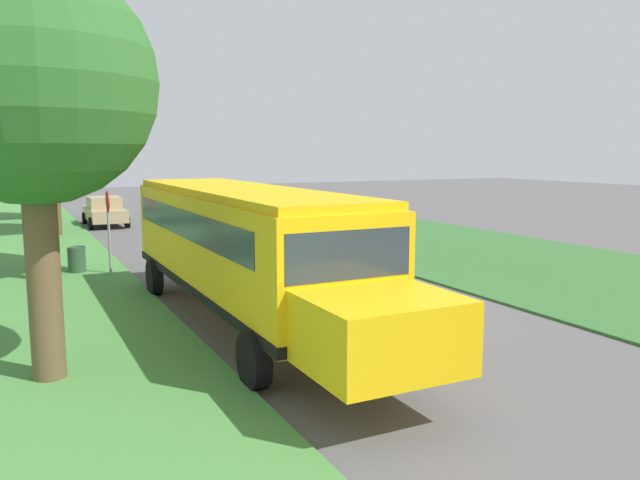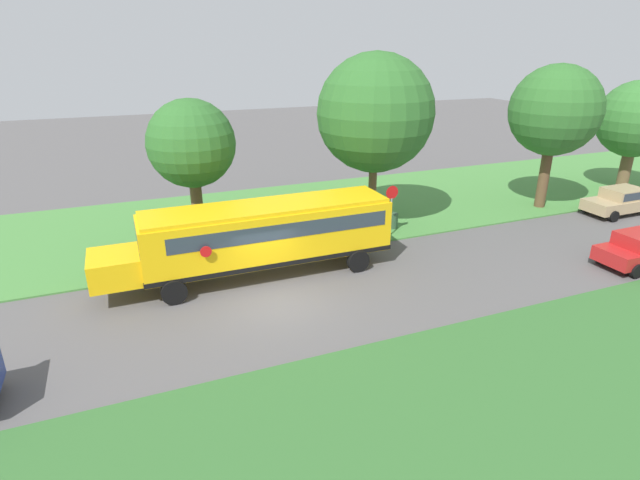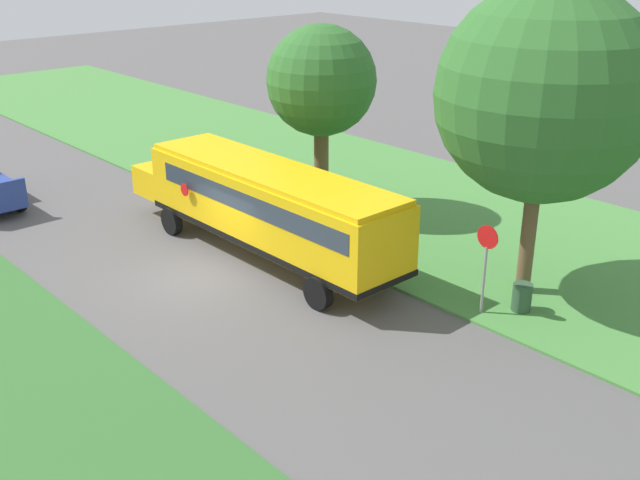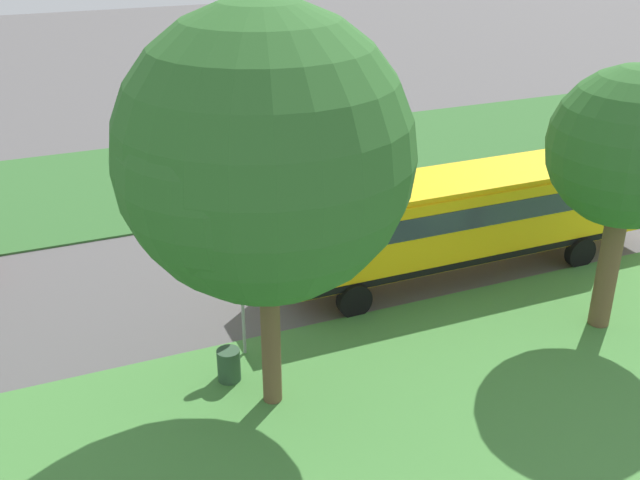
# 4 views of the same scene
# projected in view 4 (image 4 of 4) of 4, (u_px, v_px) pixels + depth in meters

# --- Properties ---
(ground_plane) EXTENTS (120.00, 120.00, 0.00)m
(ground_plane) POSITION_uv_depth(u_px,v_px,m) (416.00, 238.00, 25.76)
(ground_plane) COLOR #565454
(grass_verge) EXTENTS (12.00, 80.00, 0.08)m
(grass_verge) POSITION_uv_depth(u_px,v_px,m) (629.00, 403.00, 17.39)
(grass_verge) COLOR #47843D
(grass_verge) RESTS_ON ground
(grass_far_side) EXTENTS (10.00, 80.00, 0.07)m
(grass_far_side) POSITION_uv_depth(u_px,v_px,m) (316.00, 159.00, 33.26)
(grass_far_side) COLOR #33662D
(grass_far_side) RESTS_ON ground
(school_bus) EXTENTS (2.84, 12.42, 3.16)m
(school_bus) POSITION_uv_depth(u_px,v_px,m) (456.00, 215.00, 22.64)
(school_bus) COLOR yellow
(school_bus) RESTS_ON ground
(pickup_truck) EXTENTS (2.28, 5.40, 2.10)m
(pickup_truck) POSITION_uv_depth(u_px,v_px,m) (631.00, 144.00, 31.73)
(pickup_truck) COLOR #283D93
(pickup_truck) RESTS_ON ground
(oak_tree_beside_bus) EXTENTS (4.08, 4.08, 7.16)m
(oak_tree_beside_bus) POSITION_uv_depth(u_px,v_px,m) (631.00, 145.00, 18.38)
(oak_tree_beside_bus) COLOR brown
(oak_tree_beside_bus) RESTS_ON ground
(oak_tree_roadside_mid) EXTENTS (6.09, 6.09, 9.11)m
(oak_tree_roadside_mid) POSITION_uv_depth(u_px,v_px,m) (256.00, 160.00, 14.77)
(oak_tree_roadside_mid) COLOR brown
(oak_tree_roadside_mid) RESTS_ON ground
(stop_sign) EXTENTS (0.08, 0.68, 2.74)m
(stop_sign) POSITION_uv_depth(u_px,v_px,m) (242.00, 296.00, 18.50)
(stop_sign) COLOR gray
(stop_sign) RESTS_ON ground
(trash_bin) EXTENTS (0.56, 0.56, 0.90)m
(trash_bin) POSITION_uv_depth(u_px,v_px,m) (229.00, 366.00, 18.01)
(trash_bin) COLOR #2D4C33
(trash_bin) RESTS_ON ground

